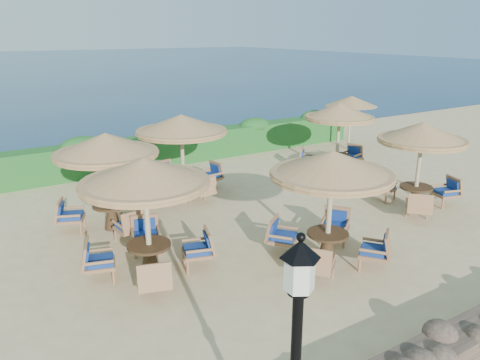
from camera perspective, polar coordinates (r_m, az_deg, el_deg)
ground at (r=13.30m, az=4.55°, el=-5.07°), size 120.00×120.00×0.00m
sea at (r=80.33m, az=-27.18°, el=12.17°), size 160.00×160.00×0.00m
hedge at (r=19.09m, az=-8.29°, el=3.78°), size 18.00×0.90×1.20m
extra_parasol at (r=21.54m, az=13.43°, el=9.32°), size 2.30×2.30×2.41m
cafe_set_0 at (r=10.06m, az=-11.42°, el=-1.96°), size 2.88×2.88×2.65m
cafe_set_1 at (r=10.62m, az=11.00°, el=-0.85°), size 2.77×2.77×2.65m
cafe_set_2 at (r=14.65m, az=21.17°, el=3.53°), size 2.72×2.72×2.65m
cafe_set_3 at (r=12.66m, az=-15.89°, el=2.17°), size 2.79×2.79×2.65m
cafe_set_4 at (r=14.99m, az=-7.10°, el=4.92°), size 2.91×2.91×2.65m
cafe_set_5 at (r=17.70m, az=11.97°, el=6.62°), size 2.72×2.72×2.65m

